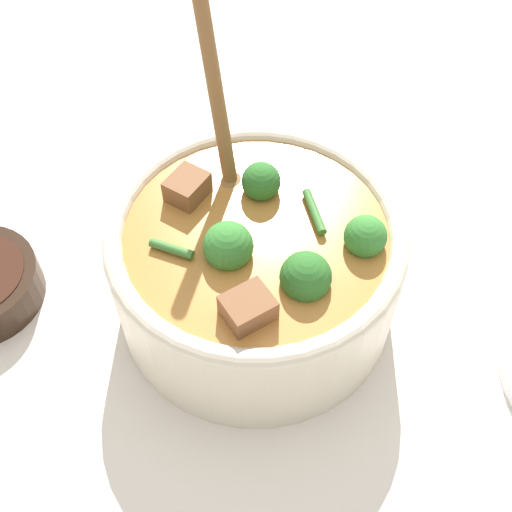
# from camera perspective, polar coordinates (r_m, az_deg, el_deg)

# --- Properties ---
(ground_plane) EXTENTS (4.00, 4.00, 0.00)m
(ground_plane) POSITION_cam_1_polar(r_m,az_deg,el_deg) (0.57, -0.00, -4.17)
(ground_plane) COLOR silver
(stew_bowl) EXTENTS (0.24, 0.24, 0.29)m
(stew_bowl) POSITION_cam_1_polar(r_m,az_deg,el_deg) (0.52, 0.02, -0.54)
(stew_bowl) COLOR beige
(stew_bowl) RESTS_ON ground_plane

